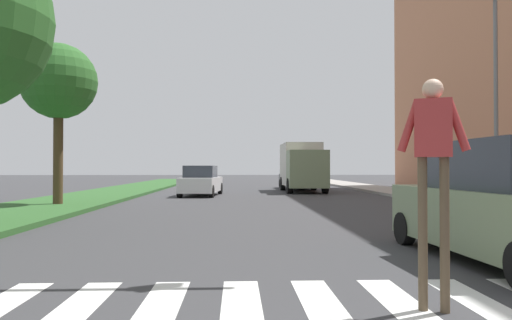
# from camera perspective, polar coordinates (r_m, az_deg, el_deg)

# --- Properties ---
(ground_plane) EXTENTS (140.00, 140.00, 0.00)m
(ground_plane) POSITION_cam_1_polar(r_m,az_deg,el_deg) (28.29, -0.40, -4.02)
(ground_plane) COLOR #38383A
(crosswalk) EXTENTS (7.65, 2.20, 0.01)m
(crosswalk) POSITION_cam_1_polar(r_m,az_deg,el_deg) (5.61, 7.89, -16.77)
(crosswalk) COLOR silver
(crosswalk) RESTS_ON ground_plane
(median_strip) EXTENTS (4.17, 64.00, 0.15)m
(median_strip) POSITION_cam_1_polar(r_m,az_deg,el_deg) (27.23, -17.61, -3.94)
(median_strip) COLOR #2D5B28
(median_strip) RESTS_ON ground_plane
(tree_far) EXTENTS (2.89, 2.89, 6.15)m
(tree_far) POSITION_cam_1_polar(r_m,az_deg,el_deg) (19.94, -22.64, 8.58)
(tree_far) COLOR #4C3823
(tree_far) RESTS_ON median_strip
(sidewalk_right) EXTENTS (3.00, 64.00, 0.15)m
(sidewalk_right) POSITION_cam_1_polar(r_m,az_deg,el_deg) (27.97, 17.73, -3.86)
(sidewalk_right) COLOR #9E9991
(sidewalk_right) RESTS_ON ground_plane
(street_lamp_right) EXTENTS (1.02, 0.24, 7.50)m
(street_lamp_right) POSITION_cam_1_polar(r_m,az_deg,el_deg) (18.77, 26.61, 8.56)
(street_lamp_right) COLOR slate
(street_lamp_right) RESTS_ON sidewalk_right
(pedestrian_performer) EXTENTS (0.72, 0.36, 2.49)m
(pedestrian_performer) POSITION_cam_1_polar(r_m,az_deg,el_deg) (5.42, 20.52, 0.46)
(pedestrian_performer) COLOR brown
(pedestrian_performer) RESTS_ON ground_plane
(suv_crossing) EXTENTS (2.17, 4.69, 1.97)m
(suv_crossing) POSITION_cam_1_polar(r_m,az_deg,el_deg) (8.68, 27.67, -4.81)
(suv_crossing) COLOR gray
(suv_crossing) RESTS_ON ground_plane
(sedan_midblock) EXTENTS (2.22, 4.54, 1.64)m
(sedan_midblock) POSITION_cam_1_polar(r_m,az_deg,el_deg) (26.05, -6.61, -2.60)
(sedan_midblock) COLOR silver
(sedan_midblock) RESTS_ON ground_plane
(sedan_distant) EXTENTS (2.21, 4.56, 1.71)m
(sedan_distant) POSITION_cam_1_polar(r_m,az_deg,el_deg) (34.95, 4.82, -2.13)
(sedan_distant) COLOR #474C51
(sedan_distant) RESTS_ON ground_plane
(truck_box_delivery) EXTENTS (2.40, 6.20, 3.10)m
(truck_box_delivery) POSITION_cam_1_polar(r_m,az_deg,el_deg) (30.25, 5.57, -0.72)
(truck_box_delivery) COLOR gray
(truck_box_delivery) RESTS_ON ground_plane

